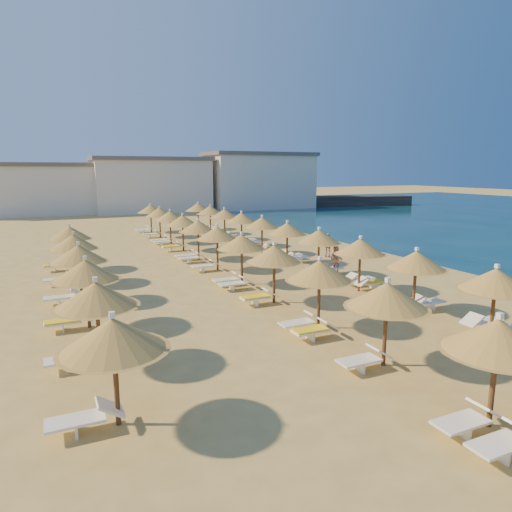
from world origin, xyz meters
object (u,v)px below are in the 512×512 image
jetty (318,201)px  parasol_row_east (302,233)px  beachgoer_c (328,245)px  beachgoer_b (336,260)px  parasol_row_west (229,238)px

jetty → parasol_row_east: (-25.80, -39.12, 1.34)m
beachgoer_c → beachgoer_b: size_ratio=1.03×
beachgoer_c → beachgoer_b: (-2.30, -4.31, -0.02)m
jetty → beachgoer_c: size_ratio=19.07×
beachgoer_c → beachgoer_b: beachgoer_c is taller
parasol_row_west → jetty: bearing=52.2°
jetty → beachgoer_b: bearing=-106.8°
parasol_row_west → beachgoer_b: bearing=-17.3°
parasol_row_east → beachgoer_b: size_ratio=27.23×
parasol_row_west → parasol_row_east: bearing=0.0°
jetty → parasol_row_west: 49.51m
beachgoer_c → beachgoer_b: bearing=-62.3°
beachgoer_c → jetty: bearing=114.3°
jetty → beachgoer_b: beachgoer_b is taller
jetty → parasol_row_west: (-30.31, -39.12, 1.34)m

